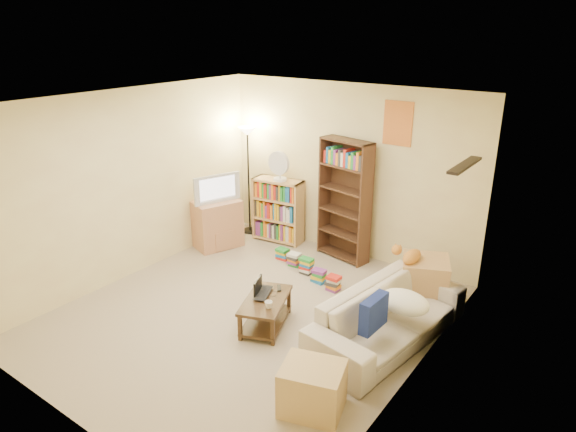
% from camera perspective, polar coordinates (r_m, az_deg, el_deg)
% --- Properties ---
extents(room, '(4.50, 4.54, 2.52)m').
position_cam_1_polar(room, '(5.57, -4.61, 3.58)').
color(room, tan).
rests_on(room, ground).
extents(sofa, '(2.25, 1.39, 0.59)m').
position_cam_1_polar(sofa, '(5.73, 11.10, -10.86)').
color(sofa, beige).
rests_on(sofa, ground).
extents(navy_pillow, '(0.14, 0.39, 0.35)m').
position_cam_1_polar(navy_pillow, '(5.23, 9.50, -10.60)').
color(navy_pillow, navy).
rests_on(navy_pillow, sofa).
extents(cream_blanket, '(0.54, 0.39, 0.23)m').
position_cam_1_polar(cream_blanket, '(5.59, 12.78, -9.32)').
color(cream_blanket, white).
rests_on(cream_blanket, sofa).
extents(tabby_cat, '(0.47, 0.22, 0.16)m').
position_cam_1_polar(tabby_cat, '(6.26, 13.31, -4.29)').
color(tabby_cat, orange).
rests_on(tabby_cat, sofa).
extents(coffee_table, '(0.69, 0.89, 0.35)m').
position_cam_1_polar(coffee_table, '(5.91, -2.51, -10.31)').
color(coffee_table, '#3A2616').
rests_on(coffee_table, ground).
extents(laptop, '(0.53, 0.49, 0.03)m').
position_cam_1_polar(laptop, '(5.90, -2.29, -8.65)').
color(laptop, black).
rests_on(laptop, coffee_table).
extents(laptop_screen, '(0.10, 0.25, 0.17)m').
position_cam_1_polar(laptop_screen, '(5.89, -3.37, -7.74)').
color(laptop_screen, white).
rests_on(laptop_screen, laptop).
extents(mug, '(0.14, 0.14, 0.08)m').
position_cam_1_polar(mug, '(5.65, -2.18, -9.83)').
color(mug, white).
rests_on(mug, coffee_table).
extents(tv_remote, '(0.12, 0.14, 0.02)m').
position_cam_1_polar(tv_remote, '(6.03, -1.00, -8.01)').
color(tv_remote, black).
rests_on(tv_remote, coffee_table).
extents(tv_stand, '(0.70, 0.81, 0.73)m').
position_cam_1_polar(tv_stand, '(7.95, -7.91, -0.82)').
color(tv_stand, tan).
rests_on(tv_stand, ground).
extents(television, '(0.81, 0.58, 0.43)m').
position_cam_1_polar(television, '(7.76, -8.12, 3.17)').
color(television, black).
rests_on(television, tv_stand).
extents(tall_bookshelf, '(0.83, 0.41, 1.76)m').
position_cam_1_polar(tall_bookshelf, '(7.32, 6.31, 2.06)').
color(tall_bookshelf, '#492B1C').
rests_on(tall_bookshelf, ground).
extents(short_bookshelf, '(0.82, 0.40, 1.01)m').
position_cam_1_polar(short_bookshelf, '(8.02, -1.09, 0.62)').
color(short_bookshelf, tan).
rests_on(short_bookshelf, ground).
extents(desk_fan, '(0.36, 0.20, 0.46)m').
position_cam_1_polar(desk_fan, '(7.73, -1.00, 5.58)').
color(desk_fan, white).
rests_on(desk_fan, short_bookshelf).
extents(floor_lamp, '(0.30, 0.30, 1.75)m').
position_cam_1_polar(floor_lamp, '(8.14, -4.50, 7.39)').
color(floor_lamp, black).
rests_on(floor_lamp, ground).
extents(side_table, '(0.71, 0.71, 0.62)m').
position_cam_1_polar(side_table, '(6.47, 14.87, -7.16)').
color(side_table, tan).
rests_on(side_table, ground).
extents(end_cabinet, '(0.65, 0.59, 0.45)m').
position_cam_1_polar(end_cabinet, '(4.79, 2.72, -18.60)').
color(end_cabinet, '#DDB86B').
rests_on(end_cabinet, ground).
extents(book_stacks, '(1.28, 0.53, 0.23)m').
position_cam_1_polar(book_stacks, '(7.09, 2.17, -5.77)').
color(book_stacks, red).
rests_on(book_stacks, ground).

